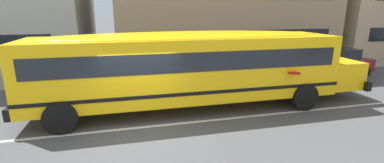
{
  "coord_description": "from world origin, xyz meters",
  "views": [
    {
      "loc": [
        -0.47,
        -8.71,
        3.85
      ],
      "look_at": [
        1.95,
        0.74,
        1.29
      ],
      "focal_mm": 25.62,
      "sensor_mm": 36.0,
      "label": 1
    }
  ],
  "objects": [
    {
      "name": "parked_car_maroon_by_hydrant",
      "position": [
        11.97,
        4.82,
        0.84
      ],
      "size": [
        3.93,
        1.94,
        1.64
      ],
      "rotation": [
        0.0,
        0.0,
        0.02
      ],
      "color": "maroon",
      "rests_on": "ground_plane"
    },
    {
      "name": "sidewalk_far",
      "position": [
        0.0,
        7.71,
        0.01
      ],
      "size": [
        120.0,
        3.0,
        0.01
      ],
      "primitive_type": "cube",
      "color": "gray",
      "rests_on": "ground_plane"
    },
    {
      "name": "school_bus",
      "position": [
        2.2,
        1.47,
        1.82
      ],
      "size": [
        13.69,
        3.29,
        3.06
      ],
      "rotation": [
        0.0,
        0.0,
        -0.01
      ],
      "color": "yellow",
      "rests_on": "ground_plane"
    },
    {
      "name": "lane_centreline",
      "position": [
        0.0,
        0.0,
        0.0
      ],
      "size": [
        110.0,
        0.16,
        0.01
      ],
      "primitive_type": "cube",
      "color": "silver",
      "rests_on": "ground_plane"
    },
    {
      "name": "ground_plane",
      "position": [
        0.0,
        0.0,
        0.0
      ],
      "size": [
        400.0,
        400.0,
        0.0
      ],
      "primitive_type": "plane",
      "color": "#4C4C4F"
    }
  ]
}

